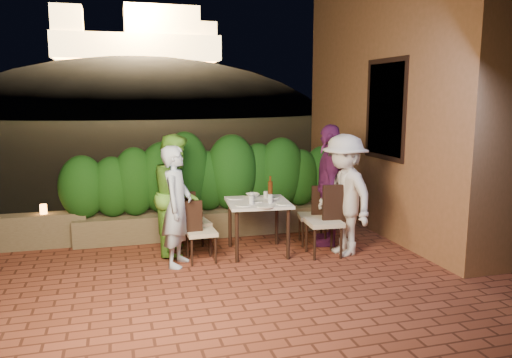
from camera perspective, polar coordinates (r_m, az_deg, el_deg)
name	(u,v)px	position (r m, az deg, el deg)	size (l,w,h in m)	color
ground	(232,289)	(5.97, -2.79, -12.45)	(400.00, 400.00, 0.00)	black
terrace_floor	(223,279)	(6.44, -3.81, -11.29)	(7.00, 6.00, 0.15)	brown
building_wall	(415,78)	(8.84, 17.67, 10.96)	(1.60, 5.00, 5.00)	#9F673F
window_pane	(387,109)	(8.00, 14.76, 7.70)	(0.08, 1.00, 1.40)	black
window_frame	(387,109)	(8.00, 14.70, 7.70)	(0.06, 1.15, 1.55)	black
planter	(211,222)	(8.08, -5.12, -4.93)	(4.20, 0.55, 0.40)	brown
hedge	(211,176)	(7.93, -5.20, 0.33)	(4.00, 0.70, 1.10)	#144212
parapet	(7,233)	(8.10, -26.58, -5.53)	(2.20, 0.30, 0.50)	brown
hill	(141,144)	(65.77, -12.97, 3.89)	(52.00, 40.00, 22.00)	black
fortress	(137,27)	(66.00, -13.46, 16.51)	(26.00, 8.00, 8.00)	#FFCC7A
dining_table	(258,227)	(7.07, 0.22, -5.53)	(0.85, 0.85, 0.75)	white
plate_nw	(243,205)	(6.72, -1.50, -3.00)	(0.21, 0.21, 0.01)	white
plate_sw	(235,198)	(7.18, -2.37, -2.18)	(0.23, 0.23, 0.01)	white
plate_ne	(284,204)	(6.81, 3.16, -2.83)	(0.20, 0.20, 0.01)	white
plate_se	(273,197)	(7.23, 1.93, -2.11)	(0.20, 0.20, 0.01)	white
plate_centre	(256,201)	(6.96, -0.02, -2.57)	(0.20, 0.20, 0.01)	white
plate_front	(266,206)	(6.66, 1.13, -3.11)	(0.24, 0.24, 0.01)	white
glass_nw	(251,200)	(6.79, -0.55, -2.41)	(0.07, 0.07, 0.11)	silver
glass_sw	(252,196)	(7.10, -0.48, -1.93)	(0.06, 0.06, 0.11)	silver
glass_ne	(270,199)	(6.88, 1.62, -2.25)	(0.07, 0.07, 0.12)	silver
glass_se	(266,195)	(7.18, 1.12, -1.81)	(0.06, 0.06, 0.10)	silver
beer_bottle	(270,188)	(7.06, 1.64, -1.01)	(0.07, 0.07, 0.34)	#47200B
bowl	(253,195)	(7.29, -0.38, -1.85)	(0.19, 0.19, 0.05)	white
chair_left_front	(201,231)	(6.75, -6.29, -5.93)	(0.39, 0.39, 0.84)	black
chair_left_back	(194,222)	(7.18, -7.05, -4.85)	(0.41, 0.41, 0.88)	black
chair_right_front	(324,221)	(7.00, 7.77, -4.74)	(0.46, 0.46, 1.00)	black
chair_right_back	(313,215)	(7.53, 6.49, -4.11)	(0.41, 0.41, 0.89)	black
diner_blue	(177,206)	(6.56, -9.03, -3.10)	(0.58, 0.38, 1.58)	#ACC2DE
diner_green	(176,194)	(7.10, -9.08, -1.71)	(0.82, 0.64, 1.69)	#6EC23C
diner_white	(344,195)	(7.03, 10.02, -1.82)	(1.09, 0.63, 1.69)	silver
diner_purple	(330,185)	(7.48, 8.40, -0.67)	(1.06, 0.44, 1.80)	#66225E
parapet_lamp	(43,209)	(7.94, -23.13, -3.19)	(0.10, 0.10, 0.14)	orange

